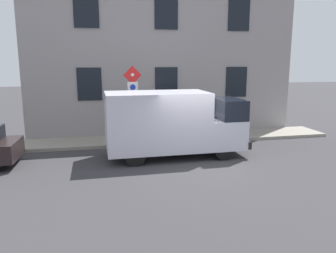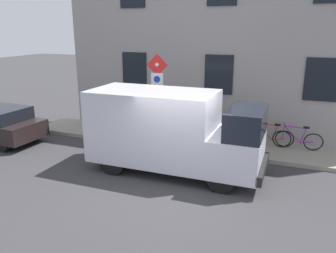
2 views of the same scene
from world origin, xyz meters
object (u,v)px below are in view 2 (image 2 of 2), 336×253
Objects in this scene: bicycle_orange at (243,133)px; bicycle_black at (218,131)px; sign_post_stacked at (157,86)px; delivery_van at (172,130)px; bicycle_red at (269,136)px; pedestrian at (238,121)px; bicycle_purple at (297,139)px; litter_bin at (220,138)px.

bicycle_orange is 0.96m from bicycle_black.
sign_post_stacked is 2.49m from delivery_van.
pedestrian reaches higher than bicycle_red.
sign_post_stacked is at bearing 11.19° from bicycle_purple.
bicycle_red is 1.90m from litter_bin.
bicycle_orange is at bearing -68.06° from sign_post_stacked.
bicycle_black is 1.09m from pedestrian.
pedestrian is at bearing 9.55° from bicycle_purple.
pedestrian reaches higher than bicycle_purple.
pedestrian reaches higher than bicycle_black.
pedestrian is at bearing -38.19° from litter_bin.
bicycle_orange is at bearing -2.52° from bicycle_purple.
sign_post_stacked is 3.64m from bicycle_orange.
bicycle_orange and bicycle_black have the same top height.
bicycle_orange is 1.00× the size of pedestrian.
bicycle_purple is 1.00× the size of pedestrian.
bicycle_red is at bearing -175.78° from bicycle_black.
litter_bin is (-1.05, -0.34, 0.08)m from bicycle_black.
sign_post_stacked is at bearing 14.53° from bicycle_orange.
sign_post_stacked is 4.46m from bicycle_red.
delivery_van is 3.12× the size of bicycle_black.
sign_post_stacked is 1.86× the size of bicycle_purple.
litter_bin reaches higher than bicycle_orange.
delivery_van is 3.29m from bicycle_black.
sign_post_stacked reaches higher than delivery_van.
bicycle_black is (0.00, 2.88, 0.00)m from bicycle_purple.
pedestrian is (-0.44, 0.13, 0.56)m from bicycle_orange.
sign_post_stacked reaches higher than bicycle_orange.
litter_bin is at bearing -114.10° from pedestrian.
sign_post_stacked reaches higher than bicycle_black.
pedestrian reaches higher than litter_bin.
delivery_van is at bearing 54.36° from bicycle_orange.
delivery_van reaches higher than litter_bin.
litter_bin is at bearing 52.22° from bicycle_orange.
bicycle_orange is (3.10, -1.67, -0.82)m from delivery_van.
litter_bin is at bearing 20.03° from bicycle_purple.
bicycle_red is 1.90× the size of litter_bin.
pedestrian is 0.92m from litter_bin.
bicycle_purple is 2.17m from pedestrian.
bicycle_orange is at bearing -175.85° from bicycle_black.
bicycle_red is at bearing -2.55° from bicycle_purple.
litter_bin is at bearing 112.20° from bicycle_black.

